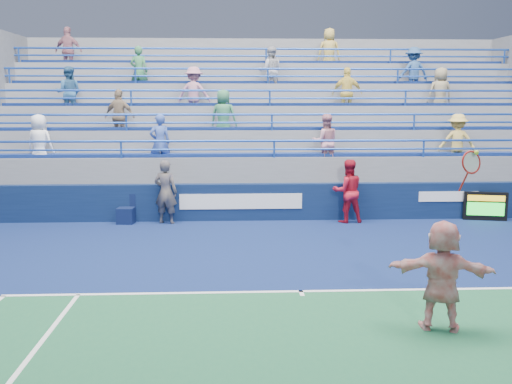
{
  "coord_description": "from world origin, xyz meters",
  "views": [
    {
      "loc": [
        -1.29,
        -10.14,
        3.55
      ],
      "look_at": [
        -0.73,
        2.5,
        1.5
      ],
      "focal_mm": 40.0,
      "sensor_mm": 36.0,
      "label": 1
    }
  ],
  "objects_px": {
    "judge_chair": "(126,214)",
    "ball_girl": "(348,191)",
    "line_judge": "(166,192)",
    "serve_speed_board": "(485,206)",
    "tennis_player": "(442,275)"
  },
  "relations": [
    {
      "from": "tennis_player",
      "to": "line_judge",
      "type": "distance_m",
      "value": 9.45
    },
    {
      "from": "judge_chair",
      "to": "ball_girl",
      "type": "distance_m",
      "value": 6.46
    },
    {
      "from": "serve_speed_board",
      "to": "tennis_player",
      "type": "distance_m",
      "value": 9.04
    },
    {
      "from": "judge_chair",
      "to": "serve_speed_board",
      "type": "bearing_deg",
      "value": -0.32
    },
    {
      "from": "tennis_player",
      "to": "ball_girl",
      "type": "height_order",
      "value": "tennis_player"
    },
    {
      "from": "judge_chair",
      "to": "ball_girl",
      "type": "xyz_separation_m",
      "value": [
        6.43,
        -0.13,
        0.65
      ]
    },
    {
      "from": "tennis_player",
      "to": "judge_chair",
      "type": "bearing_deg",
      "value": 128.12
    },
    {
      "from": "tennis_player",
      "to": "serve_speed_board",
      "type": "bearing_deg",
      "value": 61.67
    },
    {
      "from": "line_judge",
      "to": "judge_chair",
      "type": "bearing_deg",
      "value": 11.77
    },
    {
      "from": "ball_girl",
      "to": "line_judge",
      "type": "bearing_deg",
      "value": -5.92
    },
    {
      "from": "tennis_player",
      "to": "line_judge",
      "type": "height_order",
      "value": "tennis_player"
    },
    {
      "from": "serve_speed_board",
      "to": "judge_chair",
      "type": "bearing_deg",
      "value": 179.68
    },
    {
      "from": "serve_speed_board",
      "to": "ball_girl",
      "type": "relative_size",
      "value": 0.67
    },
    {
      "from": "serve_speed_board",
      "to": "ball_girl",
      "type": "height_order",
      "value": "ball_girl"
    },
    {
      "from": "line_judge",
      "to": "ball_girl",
      "type": "bearing_deg",
      "value": -165.62
    }
  ]
}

